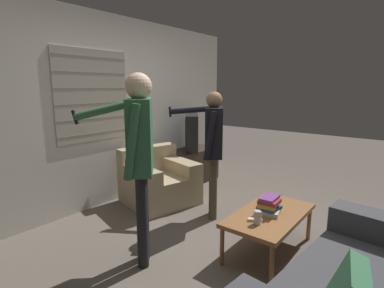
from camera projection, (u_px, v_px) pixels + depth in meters
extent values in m
plane|color=#665B51|center=(235.00, 244.00, 3.09)|extent=(16.00, 16.00, 0.00)
cube|color=silver|center=(109.00, 111.00, 4.09)|extent=(5.20, 0.06, 2.55)
cube|color=#A8A393|center=(93.00, 96.00, 3.83)|extent=(1.06, 0.02, 1.16)
cube|color=gray|center=(96.00, 133.00, 3.91)|extent=(1.04, 0.00, 0.01)
cube|color=gray|center=(95.00, 118.00, 3.88)|extent=(1.04, 0.00, 0.01)
cube|color=gray|center=(94.00, 103.00, 3.84)|extent=(1.04, 0.00, 0.01)
cube|color=gray|center=(93.00, 88.00, 3.80)|extent=(1.04, 0.00, 0.01)
cube|color=gray|center=(92.00, 73.00, 3.77)|extent=(1.04, 0.00, 0.01)
cube|color=gray|center=(91.00, 57.00, 3.73)|extent=(1.04, 0.00, 0.01)
cube|color=tan|center=(160.00, 189.00, 4.19)|extent=(1.06, 1.03, 0.40)
cube|color=tan|center=(148.00, 158.00, 4.37)|extent=(0.90, 0.41, 0.36)
cube|color=tan|center=(178.00, 165.00, 4.32)|extent=(0.44, 0.88, 0.18)
cube|color=tan|center=(139.00, 173.00, 3.94)|extent=(0.44, 0.88, 0.18)
cube|color=brown|center=(270.00, 215.00, 2.91)|extent=(1.03, 0.56, 0.04)
cylinder|color=brown|center=(222.00, 246.00, 2.72)|extent=(0.04, 0.04, 0.36)
cylinder|color=brown|center=(267.00, 212.00, 3.46)|extent=(0.04, 0.04, 0.36)
cylinder|color=brown|center=(272.00, 265.00, 2.43)|extent=(0.04, 0.04, 0.36)
cylinder|color=brown|center=(309.00, 224.00, 3.16)|extent=(0.04, 0.04, 0.36)
cube|color=#33281E|center=(192.00, 166.00, 5.09)|extent=(0.94, 0.47, 0.56)
cube|color=black|center=(192.00, 132.00, 4.98)|extent=(0.65, 0.57, 0.59)
cube|color=navy|center=(186.00, 132.00, 4.98)|extent=(0.45, 0.36, 0.48)
cylinder|color=black|center=(142.00, 222.00, 2.64)|extent=(0.10, 0.10, 0.86)
cylinder|color=black|center=(143.00, 215.00, 2.78)|extent=(0.10, 0.10, 0.86)
cube|color=#336642|center=(140.00, 137.00, 2.57)|extent=(0.42, 0.41, 0.65)
sphere|color=beige|center=(138.00, 86.00, 2.49)|extent=(0.23, 0.23, 0.23)
cylinder|color=#336642|center=(132.00, 142.00, 2.36)|extent=(0.16, 0.17, 0.62)
cylinder|color=#336642|center=(108.00, 109.00, 2.71)|extent=(0.47, 0.50, 0.21)
cube|color=black|center=(75.00, 117.00, 2.70)|extent=(0.07, 0.07, 0.13)
cylinder|color=#4C4233|center=(213.00, 189.00, 3.62)|extent=(0.10, 0.10, 0.78)
cylinder|color=#4C4233|center=(213.00, 185.00, 3.77)|extent=(0.10, 0.10, 0.78)
cube|color=black|center=(214.00, 132.00, 3.57)|extent=(0.46, 0.40, 0.59)
sphere|color=#846042|center=(214.00, 100.00, 3.49)|extent=(0.19, 0.19, 0.19)
cylinder|color=black|center=(210.00, 136.00, 3.35)|extent=(0.14, 0.17, 0.56)
cylinder|color=black|center=(192.00, 110.00, 3.77)|extent=(0.37, 0.50, 0.12)
cube|color=black|center=(170.00, 112.00, 3.79)|extent=(0.05, 0.05, 0.13)
cube|color=beige|center=(270.00, 211.00, 2.89)|extent=(0.25, 0.22, 0.04)
cube|color=#284C89|center=(269.00, 208.00, 2.89)|extent=(0.22, 0.20, 0.03)
cube|color=gold|center=(269.00, 204.00, 2.88)|extent=(0.22, 0.19, 0.04)
cube|color=maroon|center=(269.00, 201.00, 2.86)|extent=(0.19, 0.19, 0.03)
cube|color=#75387F|center=(270.00, 198.00, 2.86)|extent=(0.23, 0.14, 0.03)
cylinder|color=silver|center=(257.00, 218.00, 2.66)|extent=(0.07, 0.07, 0.12)
cylinder|color=silver|center=(258.00, 211.00, 2.65)|extent=(0.06, 0.06, 0.00)
cube|color=white|center=(255.00, 220.00, 2.73)|extent=(0.11, 0.13, 0.02)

